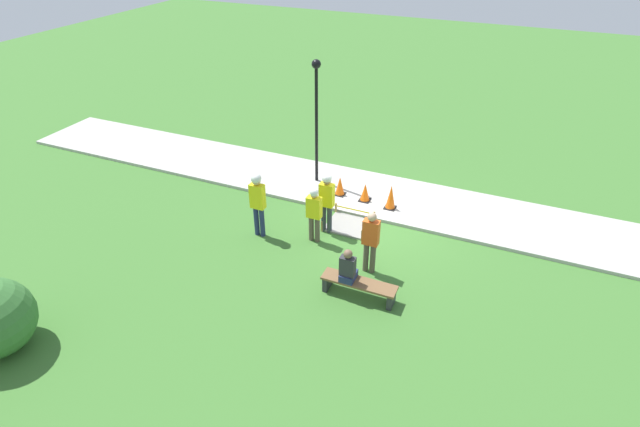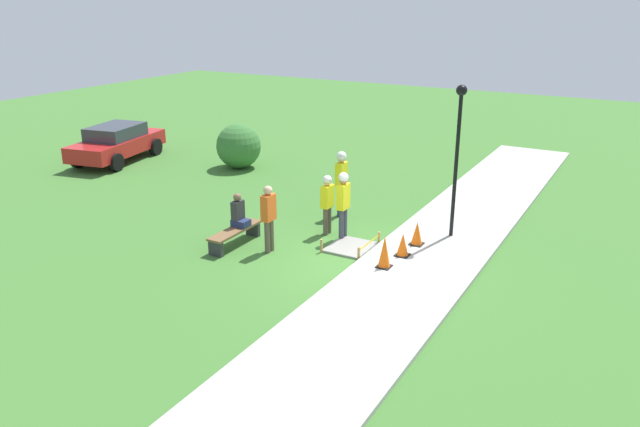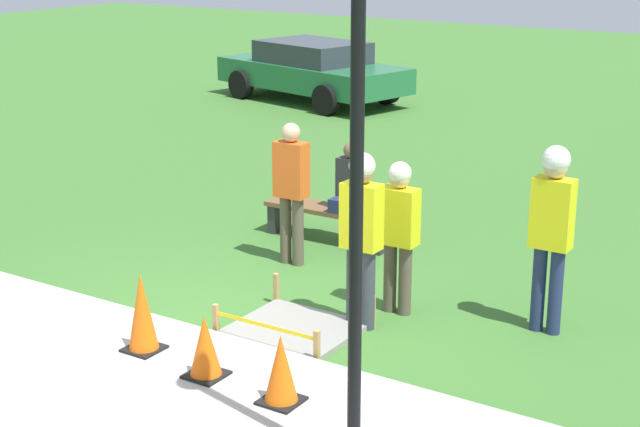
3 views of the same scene
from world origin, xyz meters
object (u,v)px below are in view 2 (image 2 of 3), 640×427
Objects in this scene: bystander_in_orange_shirt at (269,215)px; lamppost_near at (458,140)px; traffic_cone_far_patch at (403,245)px; traffic_cone_sidewalk_edge at (417,233)px; person_seated_on_bench at (239,213)px; worker_assistant at (327,200)px; traffic_cone_near_patch at (384,252)px; park_bench at (235,234)px; parked_car_red at (117,142)px; worker_supervisor at (343,199)px; worker_trainee at (341,177)px.

lamppost_near is (3.11, -3.76, 1.72)m from bystander_in_orange_shirt.
lamppost_near is (1.91, -0.62, 2.32)m from traffic_cone_far_patch.
person_seated_on_bench is (-1.87, 4.25, 0.39)m from traffic_cone_sidewalk_edge.
worker_assistant reaches higher than person_seated_on_bench.
traffic_cone_near_patch reaches higher than park_bench.
traffic_cone_near_patch is at bearing -122.16° from worker_assistant.
bystander_in_orange_shirt reaches higher than person_seated_on_bench.
bystander_in_orange_shirt is at bearing 110.92° from traffic_cone_far_patch.
bystander_in_orange_shirt is 0.39× the size of parked_car_red.
traffic_cone_sidewalk_edge is at bearing -112.03° from parked_car_red.
worker_supervisor reaches higher than bystander_in_orange_shirt.
worker_trainee is at bearing 13.50° from worker_assistant.
traffic_cone_sidewalk_edge is 3.24m from worker_trainee.
traffic_cone_near_patch is 4.11m from person_seated_on_bench.
bystander_in_orange_shirt is (-3.34, 0.32, -0.20)m from worker_trainee.
traffic_cone_far_patch is 0.13× the size of parked_car_red.
traffic_cone_far_patch is 3.42m from bystander_in_orange_shirt.
worker_supervisor is (1.78, -2.25, 0.80)m from park_bench.
parked_car_red is at bearing 78.81° from traffic_cone_sidewalk_edge.
bystander_in_orange_shirt is at bearing 96.55° from traffic_cone_near_patch.
bystander_in_orange_shirt reaches higher than parked_car_red.
lamppost_near is at bearing -67.29° from worker_assistant.
parked_car_red is (4.38, 13.32, 0.26)m from traffic_cone_near_patch.
park_bench is (-1.29, 4.16, -0.07)m from traffic_cone_far_patch.
traffic_cone_far_patch is at bearing -104.15° from worker_assistant.
worker_trainee reaches higher than traffic_cone_sidewalk_edge.
traffic_cone_sidewalk_edge is at bearing -57.17° from bystander_in_orange_shirt.
traffic_cone_sidewalk_edge is 4.66m from person_seated_on_bench.
lamppost_near is (1.29, -3.08, 1.74)m from worker_assistant.
lamppost_near reaches higher than traffic_cone_sidewalk_edge.
traffic_cone_far_patch is 0.66× the size of person_seated_on_bench.
bystander_in_orange_shirt is (-1.20, 3.14, 0.61)m from traffic_cone_far_patch.
worker_assistant is 0.42× the size of lamppost_near.
bystander_in_orange_shirt is (-2.06, 3.19, 0.59)m from traffic_cone_sidewalk_edge.
lamppost_near is at bearing -50.39° from bystander_in_orange_shirt.
traffic_cone_far_patch is 0.35× the size of worker_assistant.
bystander_in_orange_shirt is 5.18m from lamppost_near.
worker_trainee is at bearing 86.23° from lamppost_near.
parked_car_red is (3.52, 13.43, 0.36)m from traffic_cone_far_patch.
park_bench is at bearing 117.05° from traffic_cone_sidewalk_edge.
park_bench is 2.64m from worker_assistant.
worker_trainee is (1.65, 0.91, 0.08)m from worker_supervisor.
person_seated_on_bench is 0.20× the size of parked_car_red.
worker_supervisor reaches higher than worker_assistant.
worker_supervisor reaches higher than traffic_cone_far_patch.
worker_supervisor reaches higher than person_seated_on_bench.
worker_trainee is 10.70m from parked_car_red.
worker_supervisor reaches higher than parked_car_red.
traffic_cone_sidewalk_edge is at bearing -84.69° from worker_assistant.
parked_car_red reaches higher than park_bench.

